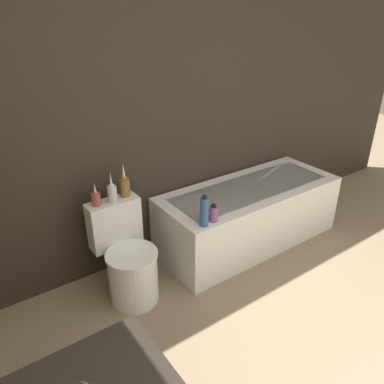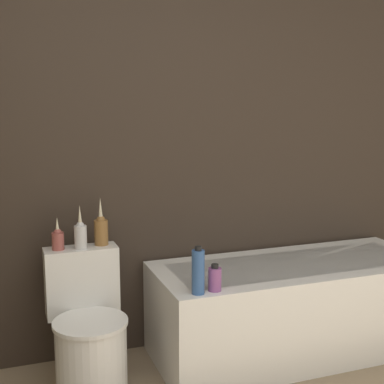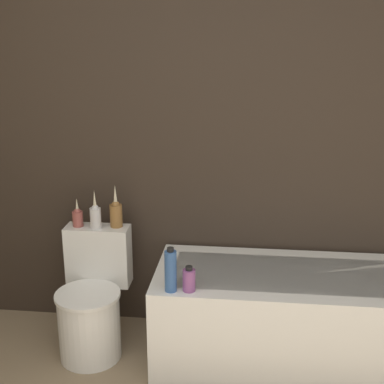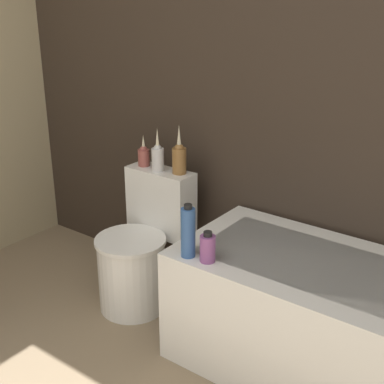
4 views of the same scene
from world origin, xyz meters
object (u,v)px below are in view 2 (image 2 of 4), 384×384
at_px(toilet, 89,335).
at_px(vase_gold, 58,238).
at_px(vase_silver, 80,234).
at_px(shampoo_bottle_tall, 198,272).
at_px(vase_bronze, 101,229).
at_px(shampoo_bottle_short, 215,279).
at_px(bathtub, 294,307).

bearing_deg(toilet, vase_gold, 122.40).
relative_size(vase_silver, shampoo_bottle_tall, 0.97).
height_order(toilet, vase_bronze, vase_bronze).
bearing_deg(shampoo_bottle_short, shampoo_bottle_tall, -172.65).
xyz_separation_m(toilet, vase_gold, (-0.11, 0.18, 0.47)).
height_order(bathtub, toilet, toilet).
bearing_deg(vase_silver, toilet, -90.00).
distance_m(toilet, vase_bronze, 0.55).
bearing_deg(vase_silver, shampoo_bottle_tall, -38.87).
relative_size(vase_bronze, shampoo_bottle_tall, 1.07).
relative_size(vase_gold, vase_bronze, 0.67).
distance_m(vase_silver, shampoo_bottle_tall, 0.66).
bearing_deg(shampoo_bottle_short, vase_bronze, 138.32).
bearing_deg(vase_gold, vase_bronze, 4.35).
bearing_deg(vase_silver, bathtub, -6.41).
distance_m(vase_bronze, shampoo_bottle_short, 0.67).
relative_size(bathtub, vase_gold, 9.58).
bearing_deg(shampoo_bottle_short, toilet, 158.76).
bearing_deg(vase_bronze, shampoo_bottle_short, -41.68).
height_order(bathtub, shampoo_bottle_short, shampoo_bottle_short).
xyz_separation_m(bathtub, shampoo_bottle_tall, (-0.71, -0.27, 0.38)).
bearing_deg(vase_bronze, vase_silver, -162.73).
bearing_deg(bathtub, toilet, -178.79).
distance_m(bathtub, vase_bronze, 1.23).
distance_m(vase_gold, shampoo_bottle_short, 0.84).
bearing_deg(toilet, vase_silver, 90.00).
bearing_deg(bathtub, vase_gold, 173.36).
bearing_deg(toilet, bathtub, 1.21).
xyz_separation_m(bathtub, vase_gold, (-1.32, 0.15, 0.50)).
bearing_deg(toilet, shampoo_bottle_tall, -25.85).
bearing_deg(vase_bronze, toilet, -120.05).
xyz_separation_m(vase_silver, shampoo_bottle_tall, (0.50, -0.41, -0.13)).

